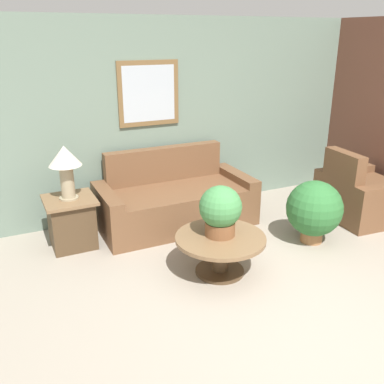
% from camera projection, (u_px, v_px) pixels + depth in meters
% --- Properties ---
extents(ground_plane, '(20.00, 20.00, 0.00)m').
position_uv_depth(ground_plane, '(333.00, 324.00, 3.73)').
color(ground_plane, gray).
extents(wall_back, '(7.19, 0.09, 2.60)m').
position_uv_depth(wall_back, '(184.00, 116.00, 5.88)').
color(wall_back, slate).
rests_on(wall_back, ground_plane).
extents(couch_main, '(1.99, 0.96, 0.96)m').
position_uv_depth(couch_main, '(175.00, 201.00, 5.61)').
color(couch_main, brown).
rests_on(couch_main, ground_plane).
extents(armchair, '(0.99, 1.06, 0.96)m').
position_uv_depth(armchair, '(361.00, 196.00, 5.80)').
color(armchair, brown).
rests_on(armchair, ground_plane).
extents(coffee_table, '(0.94, 0.94, 0.42)m').
position_uv_depth(coffee_table, '(220.00, 246.00, 4.43)').
color(coffee_table, '#4C3823').
rests_on(coffee_table, ground_plane).
extents(side_table, '(0.58, 0.58, 0.60)m').
position_uv_depth(side_table, '(72.00, 222.00, 5.02)').
color(side_table, '#4C3823').
rests_on(side_table, ground_plane).
extents(table_lamp, '(0.37, 0.37, 0.62)m').
position_uv_depth(table_lamp, '(65.00, 162.00, 4.76)').
color(table_lamp, tan).
rests_on(table_lamp, side_table).
extents(potted_plant_on_table, '(0.44, 0.44, 0.53)m').
position_uv_depth(potted_plant_on_table, '(220.00, 210.00, 4.34)').
color(potted_plant_on_table, brown).
rests_on(potted_plant_on_table, coffee_table).
extents(potted_plant_floor, '(0.67, 0.67, 0.77)m').
position_uv_depth(potted_plant_floor, '(314.00, 209.00, 5.07)').
color(potted_plant_floor, '#9E6B42').
rests_on(potted_plant_floor, ground_plane).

